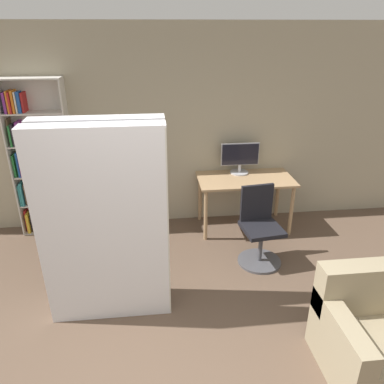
{
  "coord_description": "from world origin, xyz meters",
  "views": [
    {
      "loc": [
        -0.12,
        -1.81,
        2.63
      ],
      "look_at": [
        0.28,
        1.72,
        1.05
      ],
      "focal_mm": 35.0,
      "sensor_mm": 36.0,
      "label": 1
    }
  ],
  "objects_px": {
    "monitor": "(240,157)",
    "armchair": "(376,336)",
    "bookshelf": "(36,163)",
    "office_chair": "(260,233)",
    "mattress_near": "(105,230)",
    "mattress_far": "(107,218)"
  },
  "relations": [
    {
      "from": "monitor",
      "to": "armchair",
      "type": "distance_m",
      "value": 2.8
    },
    {
      "from": "bookshelf",
      "to": "armchair",
      "type": "distance_m",
      "value": 4.29
    },
    {
      "from": "armchair",
      "to": "office_chair",
      "type": "bearing_deg",
      "value": 107.5
    },
    {
      "from": "mattress_near",
      "to": "armchair",
      "type": "bearing_deg",
      "value": -21.15
    },
    {
      "from": "mattress_near",
      "to": "armchair",
      "type": "distance_m",
      "value": 2.44
    },
    {
      "from": "office_chair",
      "to": "bookshelf",
      "type": "bearing_deg",
      "value": 158.52
    },
    {
      "from": "mattress_far",
      "to": "office_chair",
      "type": "bearing_deg",
      "value": 18.03
    },
    {
      "from": "bookshelf",
      "to": "armchair",
      "type": "bearing_deg",
      "value": -39.74
    },
    {
      "from": "monitor",
      "to": "mattress_far",
      "type": "distance_m",
      "value": 2.29
    },
    {
      "from": "monitor",
      "to": "bookshelf",
      "type": "distance_m",
      "value": 2.72
    },
    {
      "from": "bookshelf",
      "to": "mattress_far",
      "type": "relative_size",
      "value": 1.07
    },
    {
      "from": "mattress_far",
      "to": "bookshelf",
      "type": "bearing_deg",
      "value": 123.21
    },
    {
      "from": "armchair",
      "to": "bookshelf",
      "type": "bearing_deg",
      "value": 140.26
    },
    {
      "from": "mattress_near",
      "to": "armchair",
      "type": "height_order",
      "value": "mattress_near"
    },
    {
      "from": "office_chair",
      "to": "bookshelf",
      "type": "distance_m",
      "value": 3.01
    },
    {
      "from": "office_chair",
      "to": "mattress_near",
      "type": "height_order",
      "value": "mattress_near"
    },
    {
      "from": "office_chair",
      "to": "armchair",
      "type": "bearing_deg",
      "value": -72.5
    },
    {
      "from": "monitor",
      "to": "mattress_far",
      "type": "height_order",
      "value": "mattress_far"
    },
    {
      "from": "mattress_near",
      "to": "armchair",
      "type": "relative_size",
      "value": 2.28
    },
    {
      "from": "bookshelf",
      "to": "mattress_near",
      "type": "distance_m",
      "value": 2.14
    },
    {
      "from": "monitor",
      "to": "mattress_far",
      "type": "xyz_separation_m",
      "value": [
        -1.65,
        -1.58,
        -0.01
      ]
    },
    {
      "from": "office_chair",
      "to": "mattress_far",
      "type": "relative_size",
      "value": 0.48
    }
  ]
}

